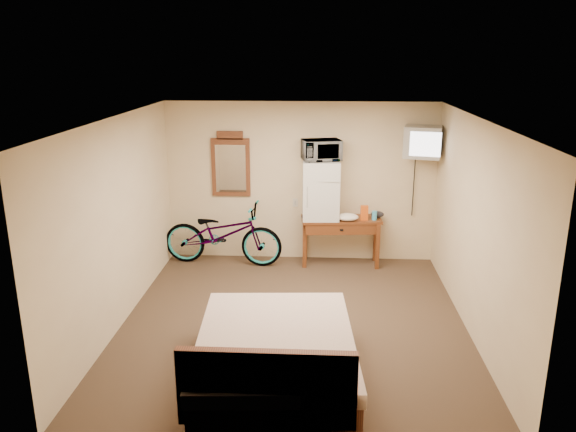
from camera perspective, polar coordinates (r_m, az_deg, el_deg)
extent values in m
plane|color=#403020|center=(7.06, 0.56, -10.75)|extent=(4.60, 4.60, 0.00)
plane|color=silver|center=(6.33, 0.62, 9.84)|extent=(4.60, 4.60, 0.00)
cube|color=beige|center=(8.81, 1.29, 3.45)|extent=(4.20, 0.04, 2.50)
cube|color=beige|center=(4.45, -0.82, -9.92)|extent=(4.20, 0.04, 2.50)
cube|color=beige|center=(7.00, -16.85, -0.69)|extent=(0.04, 4.60, 2.50)
cube|color=beige|center=(6.83, 18.49, -1.27)|extent=(0.04, 4.60, 2.50)
cube|color=beige|center=(8.88, 0.76, 1.36)|extent=(0.08, 0.01, 0.13)
cube|color=brown|center=(8.69, 5.43, -0.34)|extent=(1.25, 0.57, 0.04)
cube|color=brown|center=(8.63, 1.70, -3.02)|extent=(0.06, 0.06, 0.71)
cube|color=brown|center=(8.67, 9.09, -3.12)|extent=(0.06, 0.06, 0.71)
cube|color=brown|center=(8.98, 1.77, -2.24)|extent=(0.06, 0.06, 0.71)
cube|color=brown|center=(9.02, 8.87, -2.35)|extent=(0.06, 0.06, 0.71)
cube|color=brown|center=(8.53, 5.46, -1.38)|extent=(1.09, 0.13, 0.16)
cube|color=black|center=(8.51, 5.46, -1.42)|extent=(0.05, 0.02, 0.03)
cube|color=silver|center=(8.57, 3.34, 2.72)|extent=(0.57, 0.55, 0.90)
cube|color=#A7A7A2|center=(8.27, 3.36, 3.49)|extent=(0.55, 0.01, 0.00)
cylinder|color=#A7A7A2|center=(8.33, 1.97, 1.94)|extent=(0.02, 0.02, 0.32)
imported|color=silver|center=(8.45, 3.41, 6.71)|extent=(0.64, 0.51, 0.31)
cube|color=#DB5313|center=(8.61, 7.75, 0.33)|extent=(0.12, 0.07, 0.22)
cylinder|color=#40B2DC|center=(8.65, 8.77, 0.06)|extent=(0.08, 0.08, 0.14)
ellipsoid|color=white|center=(8.57, 6.05, -0.10)|extent=(0.34, 0.26, 0.10)
ellipsoid|color=black|center=(8.54, 2.36, -0.07)|extent=(0.29, 0.22, 0.11)
ellipsoid|color=black|center=(8.80, 9.07, 0.18)|extent=(0.20, 0.17, 0.09)
cube|color=black|center=(8.81, 13.18, 6.91)|extent=(0.14, 0.02, 0.14)
cylinder|color=black|center=(8.76, 13.23, 6.86)|extent=(0.05, 0.30, 0.05)
cube|color=#A7A7A2|center=(8.53, 13.52, 7.34)|extent=(0.61, 0.55, 0.46)
cube|color=white|center=(8.31, 13.78, 7.10)|extent=(0.43, 0.11, 0.35)
cube|color=black|center=(8.75, 13.27, 7.57)|extent=(0.32, 0.09, 0.28)
cube|color=brown|center=(8.84, -5.83, 4.94)|extent=(0.60, 0.04, 0.91)
cube|color=brown|center=(8.75, -5.92, 8.16)|extent=(0.40, 0.04, 0.13)
cube|color=white|center=(8.82, -5.85, 4.80)|extent=(0.47, 0.01, 0.75)
imported|color=black|center=(8.80, -6.64, -1.81)|extent=(1.92, 0.82, 0.98)
cube|color=brown|center=(5.84, -1.25, -14.78)|extent=(1.62, 2.08, 0.40)
cube|color=beige|center=(5.71, -1.27, -12.64)|extent=(1.66, 2.12, 0.14)
cube|color=brown|center=(4.84, -2.20, -17.11)|extent=(1.49, 0.08, 0.70)
ellipsoid|color=white|center=(5.13, -5.88, -14.72)|extent=(0.57, 0.35, 0.20)
ellipsoid|color=white|center=(5.07, 2.19, -15.02)|extent=(0.57, 0.35, 0.20)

